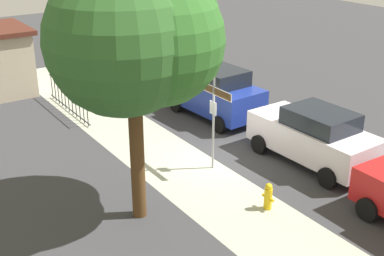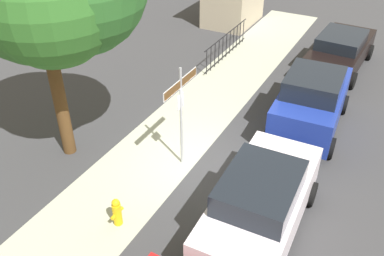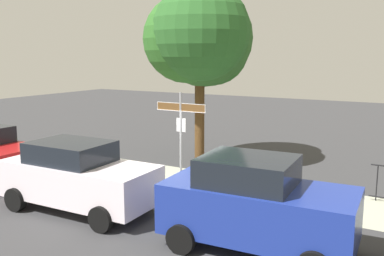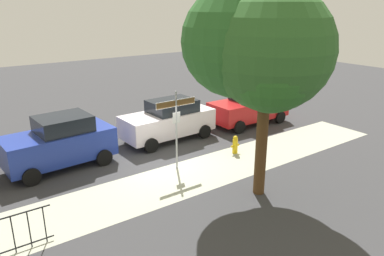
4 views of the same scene
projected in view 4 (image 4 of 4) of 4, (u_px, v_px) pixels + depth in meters
ground_plane at (165, 166)px, 14.48m from camera, size 60.00×60.00×0.00m
sidewalk_strip at (134, 194)px, 12.37m from camera, size 24.00×2.60×0.00m
street_sign at (176, 116)px, 13.68m from camera, size 1.70×0.07×3.03m
shade_tree at (258, 49)px, 11.04m from camera, size 4.04×4.58×6.69m
car_red at (249, 107)px, 19.40m from camera, size 4.27×2.06×1.81m
car_white at (169, 120)px, 17.09m from camera, size 4.37×2.08×1.86m
car_blue at (60, 142)px, 14.16m from camera, size 4.13×2.24×2.01m
fire_hydrant at (235, 145)px, 15.63m from camera, size 0.42×0.22×0.78m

